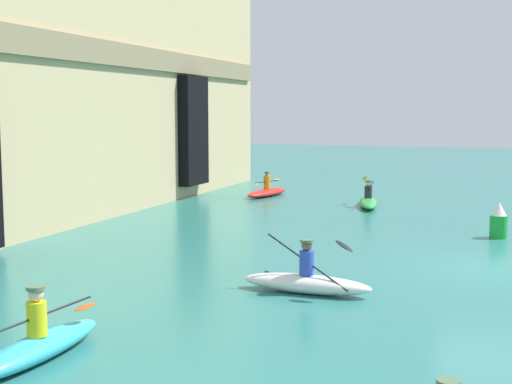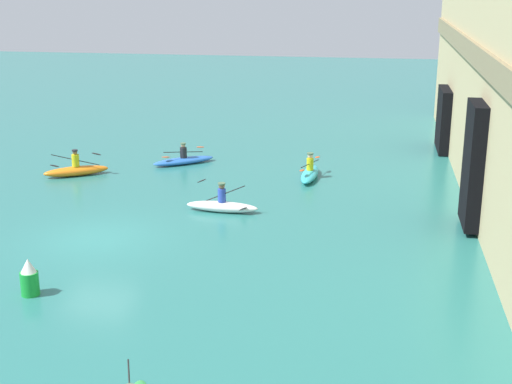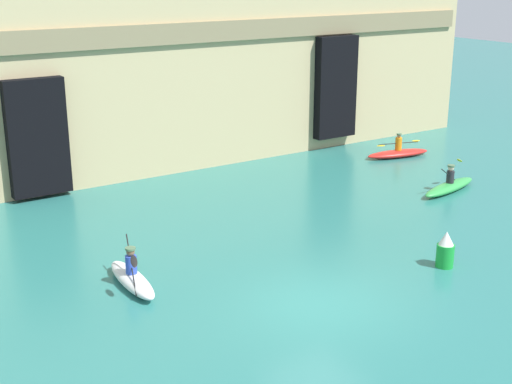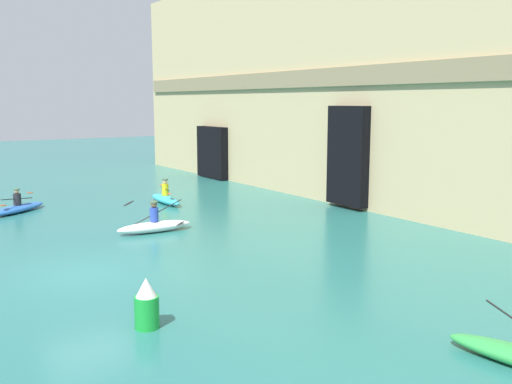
{
  "view_description": "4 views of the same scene",
  "coord_description": "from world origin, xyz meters",
  "px_view_note": "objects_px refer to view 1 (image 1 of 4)",
  "views": [
    {
      "loc": [
        -18.19,
        -0.18,
        3.91
      ],
      "look_at": [
        -2.19,
        5.38,
        1.96
      ],
      "focal_mm": 50.0,
      "sensor_mm": 36.0,
      "label": 1
    },
    {
      "loc": [
        22.15,
        9.47,
        8.83
      ],
      "look_at": [
        -0.91,
        5.54,
        1.73
      ],
      "focal_mm": 50.0,
      "sensor_mm": 36.0,
      "label": 2
    },
    {
      "loc": [
        -10.78,
        -13.44,
        8.59
      ],
      "look_at": [
        0.6,
        3.93,
        1.97
      ],
      "focal_mm": 50.0,
      "sensor_mm": 36.0,
      "label": 3
    },
    {
      "loc": [
        15.64,
        -4.62,
        4.8
      ],
      "look_at": [
        -0.13,
        5.88,
        1.8
      ],
      "focal_mm": 40.0,
      "sensor_mm": 36.0,
      "label": 4
    }
  ],
  "objects_px": {
    "kayak_red": "(267,192)",
    "kayak_white": "(306,281)",
    "marker_buoy": "(499,221)",
    "kayak_green": "(368,201)",
    "kayak_cyan": "(38,344)"
  },
  "relations": [
    {
      "from": "kayak_red",
      "to": "kayak_white",
      "type": "bearing_deg",
      "value": 32.44
    },
    {
      "from": "kayak_red",
      "to": "marker_buoy",
      "type": "bearing_deg",
      "value": 63.48
    },
    {
      "from": "kayak_green",
      "to": "kayak_white",
      "type": "relative_size",
      "value": 1.2
    },
    {
      "from": "kayak_green",
      "to": "marker_buoy",
      "type": "xyz_separation_m",
      "value": [
        -5.79,
        -5.07,
        0.29
      ]
    },
    {
      "from": "kayak_cyan",
      "to": "kayak_white",
      "type": "bearing_deg",
      "value": 154.0
    },
    {
      "from": "kayak_green",
      "to": "kayak_red",
      "type": "bearing_deg",
      "value": -124.5
    },
    {
      "from": "kayak_green",
      "to": "kayak_red",
      "type": "distance_m",
      "value": 5.42
    },
    {
      "from": "kayak_white",
      "to": "kayak_red",
      "type": "bearing_deg",
      "value": -66.23
    },
    {
      "from": "kayak_cyan",
      "to": "kayak_green",
      "type": "relative_size",
      "value": 0.88
    },
    {
      "from": "marker_buoy",
      "to": "kayak_cyan",
      "type": "bearing_deg",
      "value": 153.81
    },
    {
      "from": "kayak_white",
      "to": "kayak_cyan",
      "type": "bearing_deg",
      "value": 64.16
    },
    {
      "from": "kayak_cyan",
      "to": "kayak_white",
      "type": "xyz_separation_m",
      "value": [
        5.38,
        -2.92,
        0.01
      ]
    },
    {
      "from": "kayak_cyan",
      "to": "marker_buoy",
      "type": "height_order",
      "value": "kayak_cyan"
    },
    {
      "from": "kayak_white",
      "to": "marker_buoy",
      "type": "distance_m",
      "value": 9.2
    },
    {
      "from": "kayak_cyan",
      "to": "marker_buoy",
      "type": "xyz_separation_m",
      "value": [
        13.74,
        -6.76,
        0.27
      ]
    }
  ]
}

